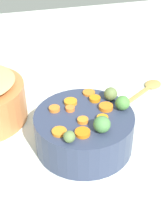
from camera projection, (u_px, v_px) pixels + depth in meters
tabletop at (92, 146)px, 0.89m from camera, size 2.40×2.40×0.02m
serving_bowl_carrots at (84, 131)px, 0.85m from camera, size 0.27×0.27×0.10m
carrot_slice_0 at (59, 132)px, 0.76m from camera, size 0.05×0.05×0.01m
carrot_slice_1 at (70, 109)px, 0.84m from camera, size 0.03×0.03×0.01m
carrot_slice_2 at (83, 133)px, 0.76m from camera, size 0.05×0.05×0.01m
carrot_slice_3 at (83, 120)px, 0.80m from camera, size 0.04×0.04×0.01m
carrot_slice_4 at (89, 93)px, 0.90m from camera, size 0.05×0.05×0.01m
carrot_slice_5 at (106, 107)px, 0.84m from camera, size 0.04×0.04×0.01m
carrot_slice_6 at (71, 102)px, 0.86m from camera, size 0.05×0.05×0.01m
carrot_slice_7 at (102, 118)px, 0.80m from camera, size 0.04×0.04×0.01m
carrot_slice_8 at (95, 99)px, 0.88m from camera, size 0.03×0.03×0.01m
carrot_slice_9 at (54, 109)px, 0.84m from camera, size 0.03×0.03×0.01m
brussels_sprout_0 at (101, 124)px, 0.76m from camera, size 0.04×0.04×0.04m
brussels_sprout_1 at (111, 94)px, 0.87m from camera, size 0.04×0.04×0.04m
brussels_sprout_2 at (69, 137)px, 0.73m from camera, size 0.03×0.03×0.03m
brussels_sprout_3 at (122, 102)px, 0.84m from camera, size 0.04×0.04×0.04m
wooden_spoon at (146, 89)px, 1.11m from camera, size 0.18×0.26×0.01m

